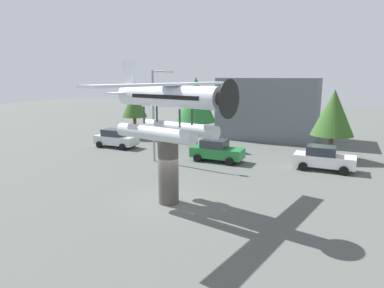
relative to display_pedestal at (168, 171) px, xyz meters
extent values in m
plane|color=#515651|center=(0.00, 0.00, -1.80)|extent=(140.00, 140.00, 0.00)
cylinder|color=#4C4742|center=(0.00, 0.00, 0.00)|extent=(1.10, 1.10, 3.59)
cylinder|color=silver|center=(-0.20, -0.98, 2.15)|extent=(4.84, 1.64, 0.70)
cylinder|color=#333338|center=(1.08, -0.73, 2.95)|extent=(0.12, 0.12, 0.90)
cylinder|color=#333338|center=(-1.28, -0.25, 2.95)|extent=(0.12, 0.12, 0.90)
cylinder|color=silver|center=(0.20, 0.98, 2.15)|extent=(4.84, 1.64, 0.70)
cylinder|color=#333338|center=(1.28, 0.25, 2.95)|extent=(0.12, 0.12, 0.90)
cylinder|color=#333338|center=(-1.08, 0.73, 2.95)|extent=(0.12, 0.12, 0.90)
cylinder|color=silver|center=(0.00, 0.00, 3.95)|extent=(6.29, 2.32, 1.10)
cube|color=black|center=(0.20, -0.04, 3.95)|extent=(4.48, 1.98, 0.20)
cone|color=#262628|center=(3.18, -0.65, 3.95)|extent=(0.86, 1.00, 0.88)
cylinder|color=black|center=(3.58, -0.73, 3.95)|extent=(0.40, 1.77, 1.80)
cube|color=silver|center=(0.39, -0.08, 4.56)|extent=(3.15, 10.41, 0.12)
cube|color=silver|center=(-2.74, 0.56, 4.05)|extent=(1.25, 2.88, 0.10)
cube|color=silver|center=(-2.74, 0.56, 5.15)|extent=(0.91, 0.30, 1.30)
cube|color=silver|center=(-11.55, 10.51, -1.08)|extent=(4.20, 1.70, 0.80)
cube|color=#2D333D|center=(-11.80, 10.51, -0.36)|extent=(2.00, 1.56, 0.64)
cylinder|color=black|center=(-10.20, 9.61, -1.48)|extent=(0.64, 0.22, 0.64)
cylinder|color=black|center=(-10.20, 11.41, -1.48)|extent=(0.64, 0.22, 0.64)
cylinder|color=black|center=(-12.90, 9.61, -1.48)|extent=(0.64, 0.22, 0.64)
cylinder|color=black|center=(-12.90, 11.41, -1.48)|extent=(0.64, 0.22, 0.64)
cube|color=#237A38|center=(-0.81, 9.55, -1.08)|extent=(4.20, 1.70, 0.80)
cube|color=#2D333D|center=(-1.06, 9.55, -0.36)|extent=(2.00, 1.56, 0.64)
cylinder|color=black|center=(0.54, 8.65, -1.48)|extent=(0.64, 0.22, 0.64)
cylinder|color=black|center=(0.54, 10.45, -1.48)|extent=(0.64, 0.22, 0.64)
cylinder|color=black|center=(-2.16, 8.65, -1.48)|extent=(0.64, 0.22, 0.64)
cylinder|color=black|center=(-2.16, 10.45, -1.48)|extent=(0.64, 0.22, 0.64)
cube|color=white|center=(7.20, 10.45, -1.08)|extent=(4.20, 1.70, 0.80)
cube|color=#2D333D|center=(6.95, 10.45, -0.36)|extent=(2.00, 1.56, 0.64)
cylinder|color=black|center=(8.55, 9.55, -1.48)|extent=(0.64, 0.22, 0.64)
cylinder|color=black|center=(8.55, 11.35, -1.48)|extent=(0.64, 0.22, 0.64)
cylinder|color=black|center=(5.85, 9.55, -1.48)|extent=(0.64, 0.22, 0.64)
cylinder|color=black|center=(5.85, 11.35, -1.48)|extent=(0.64, 0.22, 0.64)
cylinder|color=gray|center=(-5.45, 7.46, 1.81)|extent=(0.18, 0.18, 7.21)
cylinder|color=gray|center=(-4.65, 7.46, 5.31)|extent=(1.60, 0.12, 0.12)
cube|color=silver|center=(-3.95, 7.46, 5.26)|extent=(0.50, 0.28, 0.20)
cube|color=slate|center=(0.52, 22.00, 1.50)|extent=(10.33, 6.39, 6.59)
cylinder|color=brown|center=(-12.81, 15.50, -0.63)|extent=(0.36, 0.36, 2.34)
cone|color=#335B23|center=(-12.81, 15.50, 2.08)|extent=(2.77, 2.77, 3.08)
cylinder|color=brown|center=(-4.63, 13.82, -0.56)|extent=(0.36, 0.36, 2.48)
cone|color=#287033|center=(-4.63, 13.82, 2.79)|extent=(3.79, 3.79, 4.21)
cylinder|color=brown|center=(7.41, 14.25, -0.80)|extent=(0.36, 0.36, 1.99)
cone|color=#335B23|center=(7.41, 14.25, 2.07)|extent=(3.38, 3.38, 3.75)
camera|label=1|loc=(8.40, -15.04, 4.94)|focal=31.21mm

